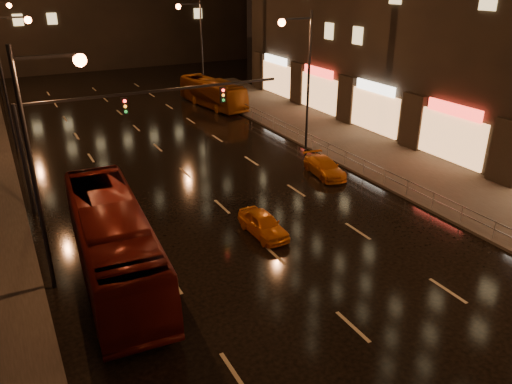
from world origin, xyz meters
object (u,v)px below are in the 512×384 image
bus_red (113,241)px  taxi_far (325,167)px  bus_curb (212,93)px  taxi_near (263,224)px

bus_red → taxi_far: bus_red is taller
bus_curb → bus_red: bearing=-128.4°
bus_curb → taxi_far: (-0.93, -20.71, -0.79)m
taxi_near → taxi_far: taxi_near is taller
bus_red → taxi_near: (7.50, 0.15, -1.06)m
taxi_far → bus_curb: bearing=94.9°
bus_curb → taxi_near: (-8.43, -26.01, -0.76)m
bus_red → bus_curb: bus_red is taller
bus_curb → taxi_near: bus_curb is taller
taxi_near → bus_red: bearing=179.8°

